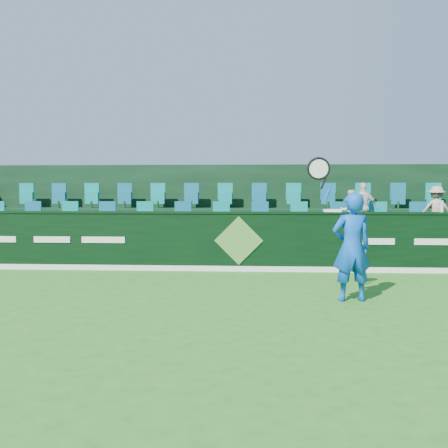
# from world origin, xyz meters

# --- Properties ---
(ground) EXTENTS (60.00, 60.00, 0.00)m
(ground) POSITION_xyz_m (0.00, 0.00, 0.00)
(ground) COLOR #256E1A
(ground) RESTS_ON ground
(sponsor_hoarding) EXTENTS (16.00, 0.25, 1.35)m
(sponsor_hoarding) POSITION_xyz_m (0.00, 4.00, 0.67)
(sponsor_hoarding) COLOR black
(sponsor_hoarding) RESTS_ON ground
(stand_tier_front) EXTENTS (16.00, 2.00, 0.80)m
(stand_tier_front) POSITION_xyz_m (0.00, 5.10, 0.40)
(stand_tier_front) COLOR black
(stand_tier_front) RESTS_ON ground
(stand_tier_back) EXTENTS (16.00, 1.80, 1.30)m
(stand_tier_back) POSITION_xyz_m (0.00, 7.00, 0.65)
(stand_tier_back) COLOR black
(stand_tier_back) RESTS_ON ground
(stand_rear) EXTENTS (16.00, 4.10, 2.60)m
(stand_rear) POSITION_xyz_m (0.00, 7.44, 1.22)
(stand_rear) COLOR black
(stand_rear) RESTS_ON ground
(seat_row_front) EXTENTS (13.50, 0.50, 0.60)m
(seat_row_front) POSITION_xyz_m (0.00, 5.50, 1.10)
(seat_row_front) COLOR #0A8580
(seat_row_front) RESTS_ON stand_tier_front
(seat_row_back) EXTENTS (13.50, 0.50, 0.60)m
(seat_row_back) POSITION_xyz_m (0.00, 7.30, 1.60)
(seat_row_back) COLOR #0A8580
(seat_row_back) RESTS_ON stand_tier_back
(tennis_player) EXTENTS (1.17, 0.52, 2.43)m
(tennis_player) POSITION_xyz_m (1.94, 1.03, 0.91)
(tennis_player) COLOR blue
(tennis_player) RESTS_ON ground
(spectator_left) EXTENTS (0.52, 0.41, 1.04)m
(spectator_left) POSITION_xyz_m (2.70, 5.12, 1.32)
(spectator_left) COLOR beige
(spectator_left) RESTS_ON stand_tier_front
(spectator_middle) EXTENTS (0.74, 0.38, 1.22)m
(spectator_middle) POSITION_xyz_m (3.02, 5.12, 1.41)
(spectator_middle) COLOR silver
(spectator_middle) RESTS_ON stand_tier_front
(spectator_right) EXTENTS (0.81, 0.57, 1.13)m
(spectator_right) POSITION_xyz_m (4.77, 5.12, 1.37)
(spectator_right) COLOR tan
(spectator_right) RESTS_ON stand_tier_front
(towel) EXTENTS (0.38, 0.25, 0.06)m
(towel) POSITION_xyz_m (2.09, 4.00, 1.38)
(towel) COLOR white
(towel) RESTS_ON sponsor_hoarding
(drinks_bottle) EXTENTS (0.08, 0.08, 0.25)m
(drinks_bottle) POSITION_xyz_m (4.49, 4.00, 1.48)
(drinks_bottle) COLOR silver
(drinks_bottle) RESTS_ON sponsor_hoarding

